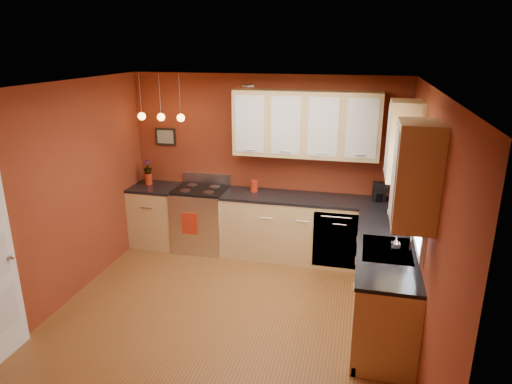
% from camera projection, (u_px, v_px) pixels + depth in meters
% --- Properties ---
extents(floor, '(4.20, 4.20, 0.00)m').
position_uv_depth(floor, '(226.00, 321.00, 5.17)').
color(floor, brown).
rests_on(floor, ground).
extents(ceiling, '(4.00, 4.20, 0.02)m').
position_uv_depth(ceiling, '(220.00, 87.00, 4.37)').
color(ceiling, silver).
rests_on(ceiling, wall_back).
extents(wall_back, '(4.00, 0.02, 2.60)m').
position_uv_depth(wall_back, '(265.00, 165.00, 6.71)').
color(wall_back, maroon).
rests_on(wall_back, floor).
extents(wall_front, '(4.00, 0.02, 2.60)m').
position_uv_depth(wall_front, '(122.00, 331.00, 2.83)').
color(wall_front, maroon).
rests_on(wall_front, floor).
extents(wall_left, '(0.02, 4.20, 2.60)m').
position_uv_depth(wall_left, '(56.00, 199.00, 5.21)').
color(wall_left, maroon).
rests_on(wall_left, floor).
extents(wall_right, '(0.02, 4.20, 2.60)m').
position_uv_depth(wall_right, '(424.00, 231.00, 4.33)').
color(wall_right, maroon).
rests_on(wall_right, floor).
extents(base_cabinets_back_left, '(0.70, 0.60, 0.90)m').
position_uv_depth(base_cabinets_back_left, '(157.00, 216.00, 7.06)').
color(base_cabinets_back_left, tan).
rests_on(base_cabinets_back_left, floor).
extents(base_cabinets_back_right, '(2.54, 0.60, 0.90)m').
position_uv_depth(base_cabinets_back_right, '(310.00, 230.00, 6.54)').
color(base_cabinets_back_right, tan).
rests_on(base_cabinets_back_right, floor).
extents(base_cabinets_right, '(0.60, 2.10, 0.90)m').
position_uv_depth(base_cabinets_right, '(383.00, 284.00, 5.08)').
color(base_cabinets_right, tan).
rests_on(base_cabinets_right, floor).
extents(counter_back_left, '(0.70, 0.62, 0.04)m').
position_uv_depth(counter_back_left, '(155.00, 187.00, 6.91)').
color(counter_back_left, black).
rests_on(counter_back_left, base_cabinets_back_left).
extents(counter_back_right, '(2.54, 0.62, 0.04)m').
position_uv_depth(counter_back_right, '(311.00, 199.00, 6.39)').
color(counter_back_right, black).
rests_on(counter_back_right, base_cabinets_back_right).
extents(counter_right, '(0.62, 2.10, 0.04)m').
position_uv_depth(counter_right, '(386.00, 245.00, 4.93)').
color(counter_right, black).
rests_on(counter_right, base_cabinets_right).
extents(gas_range, '(0.76, 0.64, 1.11)m').
position_uv_depth(gas_range, '(201.00, 218.00, 6.89)').
color(gas_range, silver).
rests_on(gas_range, floor).
extents(dishwasher_front, '(0.60, 0.02, 0.80)m').
position_uv_depth(dishwasher_front, '(335.00, 241.00, 6.19)').
color(dishwasher_front, silver).
rests_on(dishwasher_front, base_cabinets_back_right).
extents(sink, '(0.50, 0.70, 0.33)m').
position_uv_depth(sink, '(387.00, 251.00, 4.79)').
color(sink, gray).
rests_on(sink, counter_right).
extents(window, '(0.06, 1.02, 1.22)m').
position_uv_depth(window, '(423.00, 183.00, 4.49)').
color(window, white).
rests_on(window, wall_right).
extents(upper_cabinets_back, '(2.00, 0.35, 0.90)m').
position_uv_depth(upper_cabinets_back, '(306.00, 124.00, 6.22)').
color(upper_cabinets_back, tan).
rests_on(upper_cabinets_back, wall_back).
extents(upper_cabinets_right, '(0.35, 1.95, 0.90)m').
position_uv_depth(upper_cabinets_right, '(409.00, 156.00, 4.47)').
color(upper_cabinets_right, tan).
rests_on(upper_cabinets_right, wall_right).
extents(wall_picture, '(0.32, 0.03, 0.26)m').
position_uv_depth(wall_picture, '(166.00, 137.00, 6.93)').
color(wall_picture, black).
rests_on(wall_picture, wall_back).
extents(pendant_lights, '(0.71, 0.11, 0.66)m').
position_uv_depth(pendant_lights, '(161.00, 116.00, 6.49)').
color(pendant_lights, gray).
rests_on(pendant_lights, ceiling).
extents(red_canister, '(0.11, 0.11, 0.17)m').
position_uv_depth(red_canister, '(254.00, 186.00, 6.62)').
color(red_canister, '#AD2812').
rests_on(red_canister, counter_back_right).
extents(red_vase, '(0.11, 0.11, 0.17)m').
position_uv_depth(red_vase, '(149.00, 179.00, 6.97)').
color(red_vase, '#AD2812').
rests_on(red_vase, counter_back_left).
extents(flowers, '(0.15, 0.15, 0.23)m').
position_uv_depth(flowers, '(148.00, 167.00, 6.91)').
color(flowers, '#AD2812').
rests_on(flowers, red_vase).
extents(coffee_maker, '(0.19, 0.18, 0.25)m').
position_uv_depth(coffee_maker, '(379.00, 192.00, 6.24)').
color(coffee_maker, black).
rests_on(coffee_maker, counter_back_right).
extents(soap_pump, '(0.09, 0.09, 0.19)m').
position_uv_depth(soap_pump, '(395.00, 246.00, 4.64)').
color(soap_pump, silver).
rests_on(soap_pump, counter_right).
extents(dish_towel, '(0.24, 0.02, 0.33)m').
position_uv_depth(dish_towel, '(190.00, 224.00, 6.59)').
color(dish_towel, '#AD2812').
rests_on(dish_towel, gas_range).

